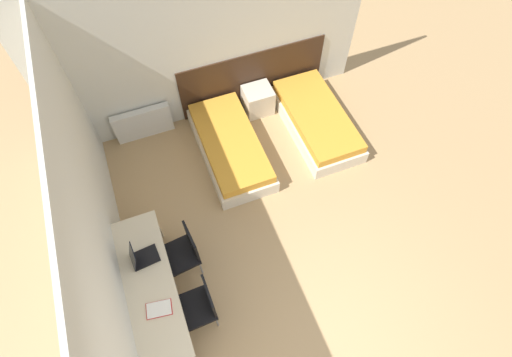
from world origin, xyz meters
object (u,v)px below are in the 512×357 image
at_px(bed_near_door, 316,120).
at_px(nightstand, 258,100).
at_px(bed_near_window, 230,147).
at_px(laptop, 141,257).
at_px(chair_near_laptop, 183,252).
at_px(chair_near_notebook, 199,305).

bearing_deg(bed_near_door, nightstand, 135.86).
height_order(bed_near_window, nightstand, nightstand).
distance_m(bed_near_door, nightstand, 1.07).
relative_size(bed_near_window, nightstand, 3.98).
xyz_separation_m(bed_near_window, nightstand, (0.77, 0.75, 0.05)).
xyz_separation_m(nightstand, laptop, (-2.44, -2.37, 0.58)).
xyz_separation_m(chair_near_laptop, chair_near_notebook, (0.00, -0.73, 0.00)).
relative_size(nightstand, chair_near_laptop, 0.55).
bearing_deg(nightstand, chair_near_laptop, -129.98).
bearing_deg(bed_near_door, laptop, -153.18).
distance_m(bed_near_door, laptop, 3.65).
height_order(bed_near_window, chair_near_notebook, chair_near_notebook).
bearing_deg(laptop, nightstand, 38.93).
relative_size(bed_near_window, chair_near_laptop, 2.17).
distance_m(bed_near_door, chair_near_laptop, 3.17).
distance_m(nightstand, chair_near_laptop, 3.05).
xyz_separation_m(bed_near_window, bed_near_door, (1.54, 0.00, 0.00)).
xyz_separation_m(bed_near_window, chair_near_laptop, (-1.19, -1.59, 0.29)).
xyz_separation_m(bed_near_door, chair_near_notebook, (-2.72, -2.32, 0.29)).
xyz_separation_m(nightstand, chair_near_laptop, (-1.96, -2.33, 0.24)).
height_order(nightstand, chair_near_notebook, chair_near_notebook).
bearing_deg(chair_near_laptop, laptop, 177.86).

